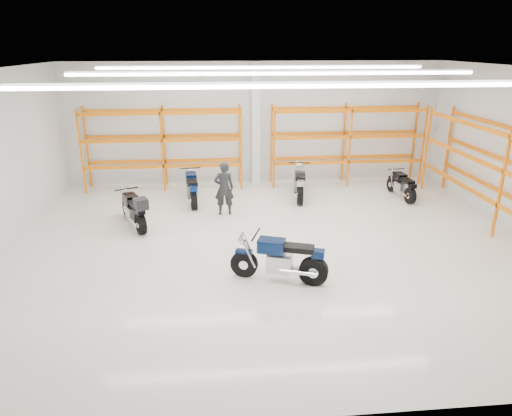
{
  "coord_description": "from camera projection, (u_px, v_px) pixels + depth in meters",
  "views": [
    {
      "loc": [
        -1.57,
        -11.04,
        5.07
      ],
      "look_at": [
        -0.49,
        0.5,
        0.89
      ],
      "focal_mm": 32.0,
      "sensor_mm": 36.0,
      "label": 1
    }
  ],
  "objects": [
    {
      "name": "pallet_racking_back_right",
      "position": [
        347.0,
        137.0,
        17.02
      ],
      "size": [
        5.67,
        0.87,
        3.0
      ],
      "color": "#FF6400",
      "rests_on": "ground"
    },
    {
      "name": "motorcycle_back_a",
      "position": [
        134.0,
        210.0,
        13.18
      ],
      "size": [
        1.15,
        2.05,
        1.11
      ],
      "color": "black",
      "rests_on": "ground"
    },
    {
      "name": "ground",
      "position": [
        276.0,
        245.0,
        12.2
      ],
      "size": [
        14.0,
        14.0,
        0.0
      ],
      "primitive_type": "plane",
      "color": "beige",
      "rests_on": "ground"
    },
    {
      "name": "motorcycle_back_d",
      "position": [
        402.0,
        186.0,
        15.77
      ],
      "size": [
        0.63,
        1.89,
        0.93
      ],
      "color": "black",
      "rests_on": "ground"
    },
    {
      "name": "room_shell",
      "position": [
        278.0,
        122.0,
        11.11
      ],
      "size": [
        14.02,
        12.02,
        4.51
      ],
      "color": "silver",
      "rests_on": "ground"
    },
    {
      "name": "standing_man",
      "position": [
        224.0,
        188.0,
        14.16
      ],
      "size": [
        0.64,
        0.44,
        1.68
      ],
      "primitive_type": "imported",
      "rotation": [
        0.0,
        0.0,
        3.21
      ],
      "color": "black",
      "rests_on": "ground"
    },
    {
      "name": "motorcycle_back_c",
      "position": [
        300.0,
        183.0,
        15.76
      ],
      "size": [
        0.81,
        2.28,
        1.12
      ],
      "color": "black",
      "rests_on": "ground"
    },
    {
      "name": "motorcycle_main",
      "position": [
        283.0,
        260.0,
        10.18
      ],
      "size": [
        2.17,
        1.02,
        1.1
      ],
      "color": "black",
      "rests_on": "ground"
    },
    {
      "name": "motorcycle_back_b",
      "position": [
        192.0,
        189.0,
        15.29
      ],
      "size": [
        0.72,
        2.17,
        1.07
      ],
      "color": "black",
      "rests_on": "ground"
    },
    {
      "name": "structural_column",
      "position": [
        256.0,
        125.0,
        16.89
      ],
      "size": [
        0.32,
        0.32,
        4.5
      ],
      "primitive_type": "cube",
      "color": "white",
      "rests_on": "ground"
    },
    {
      "name": "pallet_racking_back_left",
      "position": [
        163.0,
        141.0,
        16.43
      ],
      "size": [
        5.67,
        0.87,
        3.0
      ],
      "color": "#FF6400",
      "rests_on": "ground"
    }
  ]
}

